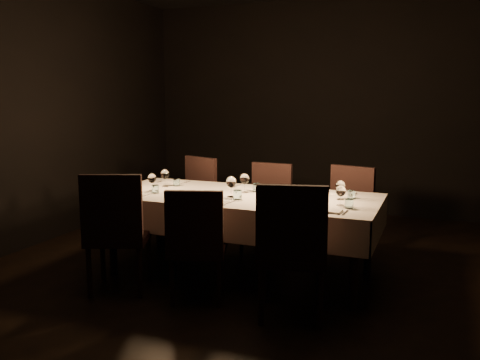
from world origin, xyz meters
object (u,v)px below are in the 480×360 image
at_px(dining_table, 240,203).
at_px(chair_far_right, 347,210).
at_px(chair_near_left, 116,228).
at_px(chair_near_center, 196,240).
at_px(chair_near_right, 292,247).
at_px(chair_far_center, 268,203).
at_px(chair_far_left, 193,197).

bearing_deg(dining_table, chair_far_right, 41.18).
distance_m(dining_table, chair_near_left, 1.14).
relative_size(chair_near_center, chair_far_right, 0.98).
distance_m(chair_near_left, chair_near_right, 1.52).
bearing_deg(chair_far_right, dining_table, -125.17).
xyz_separation_m(chair_near_right, chair_far_right, (0.13, 1.53, -0.04)).
xyz_separation_m(chair_near_left, chair_near_center, (0.72, 0.06, -0.05)).
bearing_deg(chair_far_center, chair_near_left, -113.02).
xyz_separation_m(chair_far_left, chair_far_right, (1.72, 0.00, -0.01)).
height_order(chair_near_center, chair_far_center, same).
xyz_separation_m(chair_near_right, chair_far_left, (-1.58, 1.53, -0.03)).
bearing_deg(chair_far_center, chair_far_right, -1.24).
distance_m(chair_near_center, chair_far_center, 1.55).
bearing_deg(chair_near_left, chair_near_center, 163.44).
distance_m(dining_table, chair_far_center, 0.83).
height_order(chair_near_center, chair_far_left, chair_far_left).
bearing_deg(dining_table, chair_far_center, 90.17).
height_order(chair_near_left, chair_near_center, chair_near_left).
bearing_deg(chair_far_center, chair_far_left, -172.05).
bearing_deg(dining_table, chair_near_left, -134.89).
height_order(chair_near_center, chair_near_right, chair_near_right).
height_order(chair_near_left, chair_near_right, chair_near_right).
height_order(chair_near_center, chair_far_right, chair_far_right).
bearing_deg(chair_near_right, chair_far_left, -57.65).
bearing_deg(chair_far_right, chair_near_left, -123.21).
bearing_deg(dining_table, chair_far_left, 139.14).
distance_m(dining_table, chair_near_center, 0.76).
relative_size(chair_near_left, chair_far_right, 1.08).
bearing_deg(chair_near_center, chair_far_center, -111.49).
bearing_deg(chair_near_right, chair_near_center, -16.87).
height_order(chair_near_left, chair_far_right, chair_near_left).
bearing_deg(chair_near_left, dining_table, -156.61).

